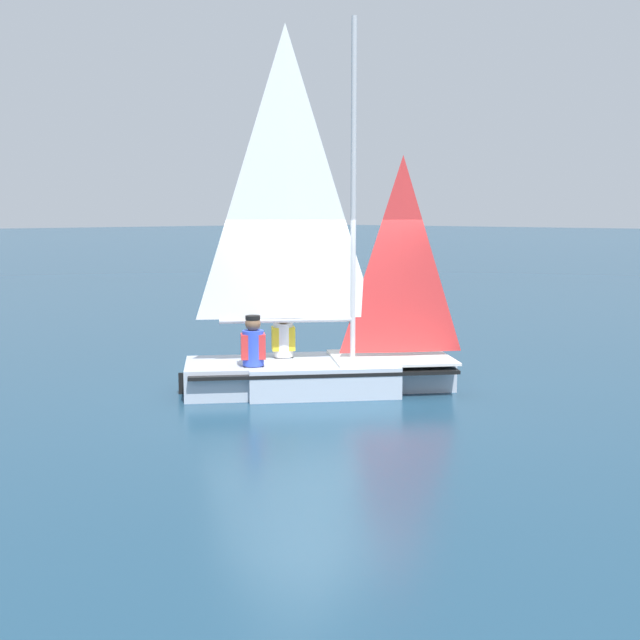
{
  "coord_description": "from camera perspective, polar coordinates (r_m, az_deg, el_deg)",
  "views": [
    {
      "loc": [
        8.14,
        -8.24,
        2.59
      ],
      "look_at": [
        0.0,
        0.0,
        1.05
      ],
      "focal_mm": 45.0,
      "sensor_mm": 36.0,
      "label": 1
    }
  ],
  "objects": [
    {
      "name": "sailor_helm",
      "position": [
        12.04,
        -2.63,
        -1.78
      ],
      "size": [
        0.42,
        0.43,
        1.16
      ],
      "rotation": [
        0.0,
        0.0,
        0.91
      ],
      "color": "black",
      "rests_on": "ground_plane"
    },
    {
      "name": "sailboat_main",
      "position": [
        11.73,
        -0.17,
        -1.61
      ],
      "size": [
        3.54,
        3.93,
        5.33
      ],
      "rotation": [
        0.0,
        0.0,
        0.91
      ],
      "color": "#B2BCCC",
      "rests_on": "ground_plane"
    },
    {
      "name": "sailor_crew",
      "position": [
        11.37,
        -4.77,
        -2.36
      ],
      "size": [
        0.42,
        0.43,
        1.16
      ],
      "rotation": [
        0.0,
        0.0,
        0.91
      ],
      "color": "black",
      "rests_on": "ground_plane"
    },
    {
      "name": "ground_plane",
      "position": [
        11.87,
        -0.0,
        -5.01
      ],
      "size": [
        260.0,
        260.0,
        0.0
      ],
      "primitive_type": "plane",
      "color": "navy"
    }
  ]
}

